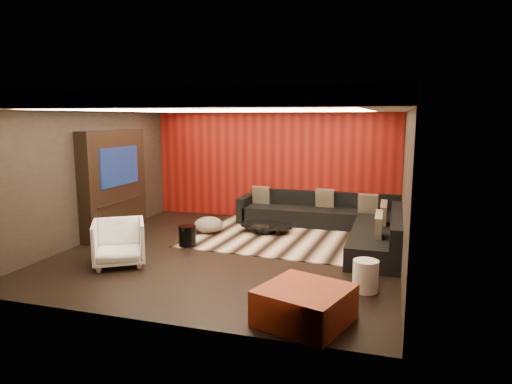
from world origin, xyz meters
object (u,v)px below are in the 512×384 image
(drum_stool, at_px, (187,236))
(orange_ottoman, at_px, (305,305))
(white_side_table, at_px, (366,276))
(coffee_table, at_px, (266,228))
(armchair, at_px, (119,243))
(sectional_sofa, at_px, (338,223))

(drum_stool, height_order, orange_ottoman, orange_ottoman)
(white_side_table, xyz_separation_m, orange_ottoman, (-0.64, -1.24, -0.01))
(coffee_table, height_order, armchair, armchair)
(sectional_sofa, bearing_deg, armchair, -136.75)
(white_side_table, relative_size, armchair, 0.54)
(orange_ottoman, bearing_deg, armchair, 160.22)
(drum_stool, bearing_deg, white_side_table, -20.94)
(drum_stool, bearing_deg, armchair, -114.98)
(drum_stool, relative_size, orange_ottoman, 0.40)
(drum_stool, height_order, armchair, armchair)
(drum_stool, distance_m, white_side_table, 3.67)
(armchair, bearing_deg, white_side_table, -32.21)
(white_side_table, bearing_deg, drum_stool, 159.06)
(white_side_table, relative_size, orange_ottoman, 0.46)
(coffee_table, relative_size, armchair, 1.37)
(white_side_table, height_order, sectional_sofa, sectional_sofa)
(coffee_table, xyz_separation_m, orange_ottoman, (1.61, -3.95, 0.10))
(orange_ottoman, relative_size, armchair, 1.17)
(coffee_table, distance_m, white_side_table, 3.52)
(white_side_table, distance_m, sectional_sofa, 3.17)
(coffee_table, xyz_separation_m, sectional_sofa, (1.48, 0.37, 0.14))
(coffee_table, distance_m, orange_ottoman, 4.26)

